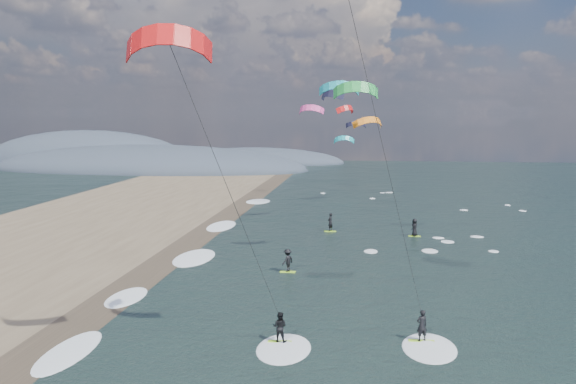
# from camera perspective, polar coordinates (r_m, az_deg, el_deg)

# --- Properties ---
(wet_sand_strip) EXTENTS (3.00, 240.00, 0.00)m
(wet_sand_strip) POSITION_cam_1_polar(r_m,az_deg,el_deg) (36.65, -18.08, -11.04)
(wet_sand_strip) COLOR #382D23
(wet_sand_strip) RESTS_ON ground
(coastal_hills) EXTENTS (80.00, 41.00, 15.00)m
(coastal_hills) POSITION_cam_1_polar(r_m,az_deg,el_deg) (138.38, -13.19, 2.22)
(coastal_hills) COLOR #3D4756
(coastal_hills) RESTS_ON ground
(kitesurfer_near_a) EXTENTS (7.66, 9.11, 18.03)m
(kitesurfer_near_a) POSITION_cam_1_polar(r_m,az_deg,el_deg) (26.17, 6.50, 12.18)
(kitesurfer_near_a) COLOR #B0F62B
(kitesurfer_near_a) RESTS_ON ground
(kitesurfer_near_b) EXTENTS (6.84, 8.36, 15.05)m
(kitesurfer_near_b) POSITION_cam_1_polar(r_m,az_deg,el_deg) (26.62, -6.84, 3.32)
(kitesurfer_near_b) COLOR #B0F62B
(kitesurfer_near_b) RESTS_ON ground
(far_kitesurfers) EXTENTS (10.92, 17.05, 1.75)m
(far_kitesurfers) POSITION_cam_1_polar(r_m,az_deg,el_deg) (52.73, 4.72, -4.27)
(far_kitesurfers) COLOR #B0F62B
(far_kitesurfers) RESTS_ON ground
(bg_kite_field) EXTENTS (12.16, 69.85, 7.99)m
(bg_kite_field) POSITION_cam_1_polar(r_m,az_deg,el_deg) (82.06, 5.15, 7.18)
(bg_kite_field) COLOR teal
(bg_kite_field) RESTS_ON ground
(shoreline_surf) EXTENTS (2.40, 79.40, 0.11)m
(shoreline_surf) POSITION_cam_1_polar(r_m,az_deg,el_deg) (40.36, -13.62, -9.21)
(shoreline_surf) COLOR white
(shoreline_surf) RESTS_ON ground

